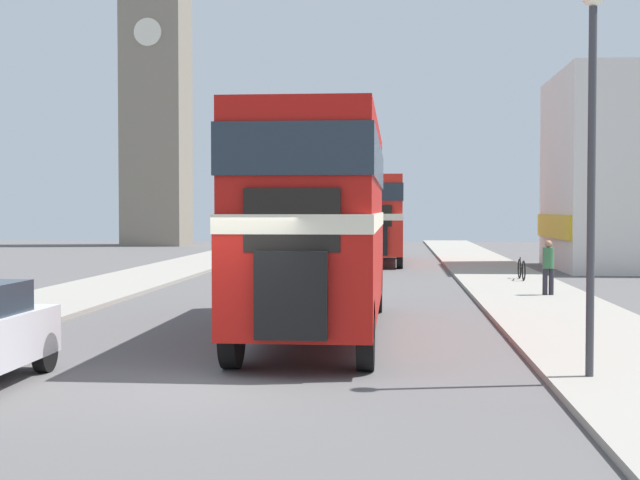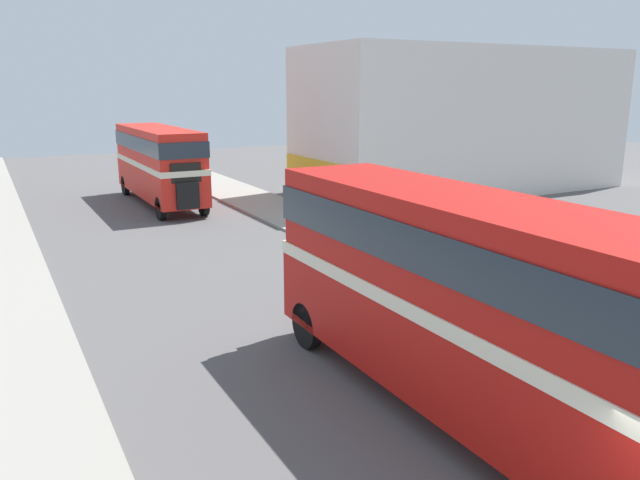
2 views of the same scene
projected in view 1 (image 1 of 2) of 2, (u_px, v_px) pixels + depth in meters
The scene contains 7 objects.
ground_plane at pixel (209, 387), 13.13m from camera, with size 120.00×120.00×0.00m, color #565454.
double_decker_bus at pixel (320, 209), 18.63m from camera, with size 2.51×10.45×4.39m.
bus_distant at pixel (377, 212), 43.66m from camera, with size 2.47×10.44×4.18m.
pedestrian_walking at pixel (548, 264), 26.04m from camera, with size 0.32×0.32×1.60m.
bicycle_on_pavement at pixel (522, 269), 31.80m from camera, with size 0.05×1.76×0.78m.
street_lamp at pixel (592, 119), 13.21m from camera, with size 0.36×0.36×5.86m.
church_tower at pixel (156, 46), 64.93m from camera, with size 4.60×4.60×28.54m.
Camera 1 is at (2.74, -12.86, 2.62)m, focal length 50.00 mm.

